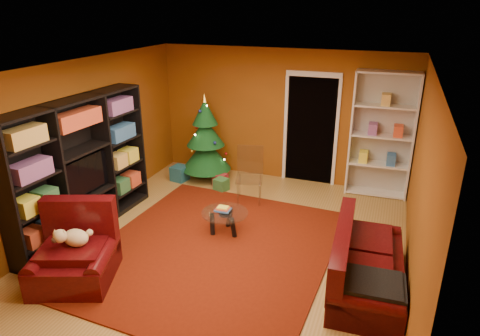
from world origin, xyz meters
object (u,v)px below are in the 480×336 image
(gift_box_teal, at_px, (180,173))
(gift_box_red, at_px, (220,180))
(media_unit, at_px, (81,168))
(sofa, at_px, (369,259))
(rug, at_px, (213,249))
(white_bookshelf, at_px, (381,136))
(dog, at_px, (76,238))
(acrylic_chair, at_px, (249,179))
(coffee_table, at_px, (225,223))
(gift_box_green, at_px, (221,185))
(armchair, at_px, (73,254))
(christmas_tree, at_px, (206,139))

(gift_box_teal, bearing_deg, gift_box_red, 3.01)
(media_unit, height_order, gift_box_red, media_unit)
(sofa, bearing_deg, gift_box_red, 49.39)
(gift_box_red, distance_m, sofa, 3.81)
(rug, distance_m, sofa, 2.21)
(white_bookshelf, distance_m, dog, 5.38)
(gift_box_red, distance_m, acrylic_chair, 1.01)
(gift_box_red, height_order, coffee_table, coffee_table)
(gift_box_green, distance_m, sofa, 3.59)
(armchair, distance_m, sofa, 3.74)
(gift_box_red, height_order, acrylic_chair, acrylic_chair)
(christmas_tree, distance_m, gift_box_green, 1.01)
(christmas_tree, bearing_deg, dog, -91.73)
(gift_box_red, xyz_separation_m, armchair, (-0.54, -3.53, 0.29))
(acrylic_chair, bearing_deg, gift_box_red, 131.02)
(media_unit, distance_m, sofa, 4.34)
(gift_box_red, bearing_deg, christmas_tree, 149.38)
(sofa, bearing_deg, christmas_tree, 50.18)
(rug, relative_size, christmas_tree, 2.15)
(white_bookshelf, xyz_separation_m, coffee_table, (-2.09, -2.38, -0.95))
(christmas_tree, bearing_deg, gift_box_red, -30.62)
(acrylic_chair, bearing_deg, coffee_table, -104.78)
(gift_box_red, distance_m, armchair, 3.58)
(media_unit, relative_size, gift_box_green, 11.56)
(white_bookshelf, bearing_deg, sofa, -89.89)
(armchair, height_order, dog, armchair)
(christmas_tree, xyz_separation_m, gift_box_red, (0.40, -0.24, -0.74))
(white_bookshelf, xyz_separation_m, sofa, (0.10, -2.98, -0.74))
(dog, bearing_deg, gift_box_green, 58.67)
(media_unit, bearing_deg, gift_box_teal, 81.79)
(rug, relative_size, armchair, 3.63)
(media_unit, bearing_deg, rug, 5.12)
(dog, bearing_deg, gift_box_teal, 75.55)
(media_unit, relative_size, acrylic_chair, 2.98)
(dog, relative_size, acrylic_chair, 0.44)
(christmas_tree, relative_size, dog, 4.42)
(armchair, bearing_deg, dog, 45.00)
(coffee_table, relative_size, acrylic_chair, 0.79)
(media_unit, xyz_separation_m, gift_box_green, (1.41, 2.12, -0.93))
(christmas_tree, distance_m, armchair, 3.79)
(gift_box_green, xyz_separation_m, acrylic_chair, (0.68, -0.31, 0.34))
(coffee_table, height_order, acrylic_chair, acrylic_chair)
(media_unit, bearing_deg, christmas_tree, 73.16)
(armchair, height_order, sofa, armchair)
(sofa, bearing_deg, coffee_table, 71.77)
(gift_box_green, bearing_deg, christmas_tree, 138.66)
(media_unit, distance_m, christmas_tree, 2.73)
(rug, height_order, gift_box_red, gift_box_red)
(media_unit, bearing_deg, gift_box_red, 63.27)
(media_unit, xyz_separation_m, armchair, (0.75, -1.19, -0.64))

